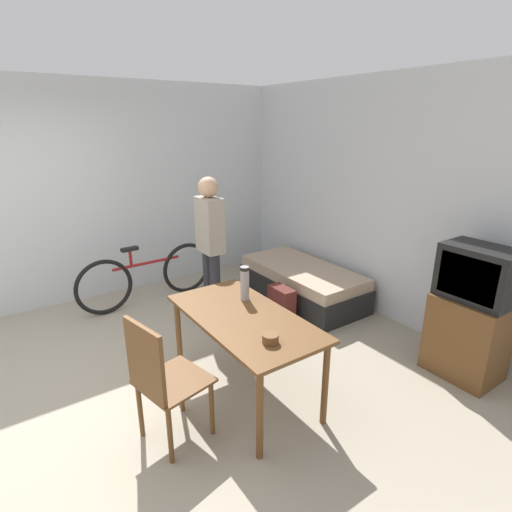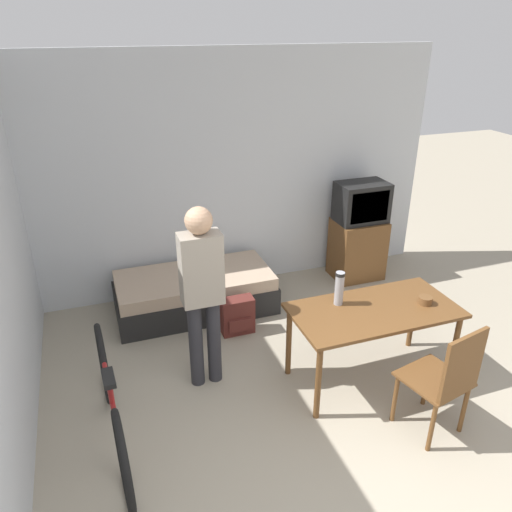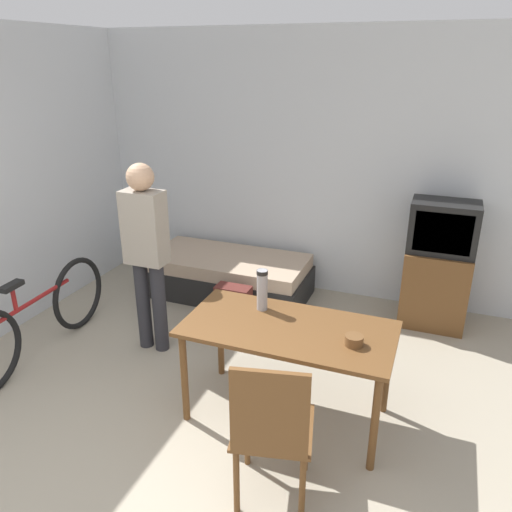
# 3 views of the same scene
# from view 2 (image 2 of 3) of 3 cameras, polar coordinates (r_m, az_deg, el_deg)

# --- Properties ---
(wall_back) EXTENTS (5.15, 0.06, 2.70)m
(wall_back) POSITION_cam_2_polar(r_m,az_deg,el_deg) (5.66, -4.08, 9.13)
(wall_back) COLOR silver
(wall_back) RESTS_ON ground_plane
(daybed) EXTENTS (1.71, 0.81, 0.44)m
(daybed) POSITION_cam_2_polar(r_m,az_deg,el_deg) (5.53, -6.98, -4.16)
(daybed) COLOR black
(daybed) RESTS_ON ground_plane
(tv) EXTENTS (0.59, 0.47, 1.21)m
(tv) POSITION_cam_2_polar(r_m,az_deg,el_deg) (6.20, 11.65, 2.61)
(tv) COLOR brown
(tv) RESTS_ON ground_plane
(dining_table) EXTENTS (1.42, 0.71, 0.72)m
(dining_table) POSITION_cam_2_polar(r_m,az_deg,el_deg) (4.39, 13.30, -6.81)
(dining_table) COLOR brown
(dining_table) RESTS_ON ground_plane
(wooden_chair) EXTENTS (0.53, 0.53, 0.98)m
(wooden_chair) POSITION_cam_2_polar(r_m,az_deg,el_deg) (4.03, 20.97, -12.83)
(wooden_chair) COLOR brown
(wooden_chair) RESTS_ON ground_plane
(bicycle) EXTENTS (0.13, 1.77, 0.77)m
(bicycle) POSITION_cam_2_polar(r_m,az_deg,el_deg) (3.99, -16.13, -16.07)
(bicycle) COLOR black
(bicycle) RESTS_ON ground_plane
(person_standing) EXTENTS (0.34, 0.22, 1.65)m
(person_standing) POSITION_cam_2_polar(r_m,az_deg,el_deg) (4.10, -6.18, -3.49)
(person_standing) COLOR #28282D
(person_standing) RESTS_ON ground_plane
(thermos_flask) EXTENTS (0.08, 0.08, 0.30)m
(thermos_flask) POSITION_cam_2_polar(r_m,az_deg,el_deg) (4.28, 9.50, -3.51)
(thermos_flask) COLOR #99999E
(thermos_flask) RESTS_ON dining_table
(mate_bowl) EXTENTS (0.12, 0.12, 0.07)m
(mate_bowl) POSITION_cam_2_polar(r_m,az_deg,el_deg) (4.53, 18.79, -4.81)
(mate_bowl) COLOR brown
(mate_bowl) RESTS_ON dining_table
(backpack) EXTENTS (0.34, 0.20, 0.39)m
(backpack) POSITION_cam_2_polar(r_m,az_deg,el_deg) (5.13, -2.14, -6.86)
(backpack) COLOR #56231E
(backpack) RESTS_ON ground_plane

